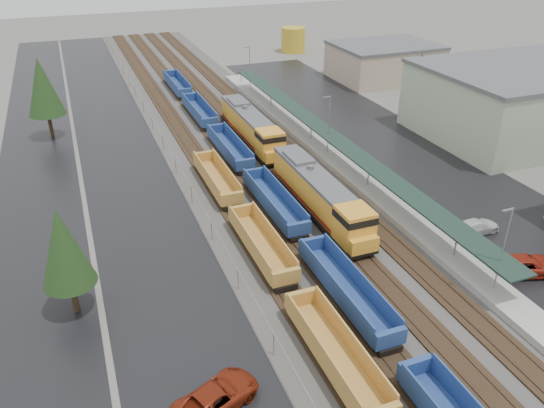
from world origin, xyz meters
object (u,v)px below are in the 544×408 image
(well_string_blue, at_px, (274,202))
(parked_car_east_c, at_px, (476,227))
(well_string_yellow, at_px, (335,354))
(parked_car_east_b, at_px, (526,265))
(locomotive_lead, at_px, (321,196))
(storage_tank, at_px, (293,40))
(parked_car_west_c, at_px, (216,397))
(locomotive_trail, at_px, (252,128))

(well_string_blue, distance_m, parked_car_east_c, 19.91)
(well_string_yellow, height_order, parked_car_east_b, well_string_yellow)
(well_string_blue, bearing_deg, locomotive_lead, -33.22)
(parked_car_east_c, bearing_deg, storage_tank, -12.28)
(well_string_blue, height_order, storage_tank, storage_tank)
(well_string_yellow, height_order, well_string_blue, well_string_yellow)
(storage_tank, relative_size, parked_car_west_c, 0.92)
(well_string_blue, height_order, parked_car_east_b, well_string_blue)
(locomotive_trail, relative_size, parked_car_east_b, 3.32)
(well_string_blue, xyz_separation_m, parked_car_east_c, (16.59, -11.01, -0.41))
(locomotive_trail, xyz_separation_m, parked_car_east_c, (12.59, -29.39, -1.65))
(storage_tank, bearing_deg, parked_car_west_c, -115.85)
(well_string_blue, xyz_separation_m, storage_tank, (31.14, 67.90, 1.58))
(well_string_blue, height_order, parked_car_west_c, well_string_blue)
(locomotive_lead, distance_m, locomotive_trail, 21.00)
(storage_tank, distance_m, parked_car_east_b, 87.11)
(parked_car_west_c, bearing_deg, parked_car_east_b, -105.33)
(locomotive_trail, distance_m, storage_tank, 56.47)
(locomotive_trail, bearing_deg, parked_car_west_c, -112.12)
(parked_car_east_c, bearing_deg, locomotive_lead, 54.48)
(parked_car_east_b, bearing_deg, storage_tank, 7.34)
(parked_car_east_b, bearing_deg, parked_car_east_c, 12.79)
(well_string_yellow, relative_size, well_string_blue, 0.66)
(parked_car_east_c, bearing_deg, parked_car_west_c, 108.91)
(locomotive_lead, relative_size, well_string_yellow, 0.28)
(storage_tank, distance_m, parked_car_east_c, 80.27)
(parked_car_west_c, height_order, parked_car_east_b, parked_car_east_b)
(locomotive_lead, bearing_deg, well_string_blue, 146.78)
(locomotive_trail, relative_size, well_string_blue, 0.18)
(well_string_yellow, relative_size, parked_car_east_c, 14.46)
(well_string_yellow, distance_m, storage_tank, 96.17)
(locomotive_lead, distance_m, well_string_blue, 4.94)
(locomotive_trail, bearing_deg, storage_tank, 61.28)
(well_string_blue, bearing_deg, parked_car_east_c, -33.58)
(well_string_yellow, bearing_deg, parked_car_east_c, 27.21)
(locomotive_trail, bearing_deg, locomotive_lead, -90.00)
(well_string_yellow, relative_size, parked_car_east_b, 11.99)
(parked_car_east_c, bearing_deg, locomotive_trail, 21.36)
(storage_tank, bearing_deg, well_string_blue, -114.64)
(locomotive_lead, xyz_separation_m, storage_tank, (27.14, 70.52, 0.34))
(well_string_blue, relative_size, parked_car_east_c, 22.07)
(well_string_blue, distance_m, parked_car_east_b, 24.02)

